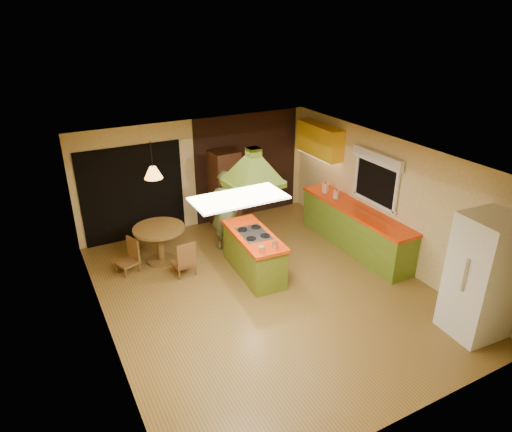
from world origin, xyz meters
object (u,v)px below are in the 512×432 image
refrigerator (483,277)px  canister_large (326,188)px  wall_oven (225,189)px  dining_table (160,238)px  kitchen_island (254,253)px  man (225,210)px

refrigerator → canister_large: 4.09m
wall_oven → dining_table: 2.16m
dining_table → canister_large: size_ratio=5.07×
refrigerator → dining_table: bearing=133.8°
kitchen_island → man: size_ratio=0.99×
refrigerator → man: bearing=121.8°
man → kitchen_island: bearing=101.0°
kitchen_island → refrigerator: (2.26, -3.15, 0.57)m
dining_table → kitchen_island: bearing=-41.1°
dining_table → canister_large: bearing=-4.9°
man → dining_table: (-1.40, 0.08, -0.33)m
kitchen_island → refrigerator: bearing=-51.0°
refrigerator → dining_table: (-3.71, 4.41, -0.46)m
man → dining_table: 1.44m
man → wall_oven: 1.18m
wall_oven → canister_large: bearing=-39.0°
kitchen_island → wall_oven: size_ratio=0.96×
kitchen_island → dining_table: size_ratio=1.69×
wall_oven → dining_table: (-1.88, -1.00, -0.36)m
man → canister_large: man is taller
man → canister_large: 2.37m
wall_oven → dining_table: wall_oven is taller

